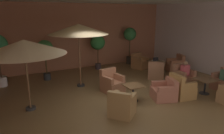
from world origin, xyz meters
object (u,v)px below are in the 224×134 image
Objects in this scene: armchair_front_left_north at (156,72)px; armchair_mid_center_east at (164,92)px; cafe_table_mid_center at (133,90)px; potted_tree_left_corner at (130,38)px; patio_umbrella_center_beige at (79,29)px; potted_tree_mid_right at (98,44)px; patio_umbrella_tall_red at (24,47)px; armchair_front_right_west at (184,78)px; potted_tree_right_corner at (45,50)px; armchair_front_right_north at (182,89)px; cafe_table_front_right at (205,82)px; armchair_front_left_east at (175,65)px; armchair_mid_center_north at (122,106)px; armchair_mid_center_south at (112,84)px; patron_by_window at (185,69)px; armchair_front_left_south at (140,63)px; open_laptop at (155,60)px; iced_drink_cup at (157,60)px; cafe_table_front_left at (156,63)px.

armchair_mid_center_east is (-1.35, -2.12, -0.03)m from armchair_front_left_north.
potted_tree_left_corner is at bearing 58.61° from cafe_table_mid_center.
patio_umbrella_center_beige reaches higher than potted_tree_left_corner.
potted_tree_mid_right is (-0.42, 4.96, 1.13)m from armchair_mid_center_east.
potted_tree_mid_right is at bearing 41.26° from patio_umbrella_tall_red.
armchair_front_right_west is 0.49× the size of potted_tree_right_corner.
armchair_front_right_west reaches higher than armchair_front_right_north.
cafe_table_front_right is 2.97m from cafe_table_mid_center.
armchair_front_left_east is at bearing 53.98° from armchair_front_right_west.
cafe_table_front_right is 3.78m from armchair_mid_center_north.
armchair_front_right_west is (1.11, 0.95, 0.01)m from armchair_front_right_north.
armchair_mid_center_north is at bearing -179.84° from cafe_table_front_right.
armchair_front_right_north is (-2.45, -2.79, 0.00)m from armchair_front_left_east.
armchair_mid_center_east is 0.38× the size of patio_umbrella_center_beige.
patio_umbrella_center_beige is (-0.89, 1.21, 2.10)m from armchair_mid_center_south.
cafe_table_mid_center is 2.91m from patron_by_window.
potted_tree_right_corner is (-2.00, 2.79, 1.07)m from armchair_mid_center_south.
potted_tree_mid_right reaches higher than armchair_mid_center_south.
open_laptop is (0.26, -1.01, 0.34)m from armchair_front_left_south.
armchair_mid_center_south is at bearing 101.23° from cafe_table_mid_center.
armchair_front_left_north reaches higher than armchair_front_left_south.
potted_tree_mid_right is 1.01× the size of potted_tree_right_corner.
iced_drink_cup is (0.40, -1.04, 0.34)m from armchair_front_left_south.
patio_umbrella_tall_red is 1.16× the size of potted_tree_left_corner.
potted_tree_left_corner is (4.06, 2.43, -0.82)m from patio_umbrella_center_beige.
armchair_front_left_east is 4.76m from cafe_table_mid_center.
armchair_front_right_north is 0.69m from armchair_mid_center_east.
armchair_front_right_west is (-0.30, -2.22, -0.12)m from cafe_table_front_left.
armchair_front_left_east reaches higher than armchair_mid_center_east.
potted_tree_mid_right is 17.39× the size of iced_drink_cup.
open_laptop is at bearing 53.63° from armchair_front_left_north.
open_laptop reaches higher than cafe_table_front_right.
cafe_table_mid_center is at bearing -141.58° from iced_drink_cup.
patio_umbrella_center_beige is 7.87× the size of open_laptop.
patio_umbrella_tall_red is 7.58× the size of open_laptop.
potted_tree_mid_right is at bearing 112.31° from cafe_table_front_right.
patron_by_window reaches higher than armchair_mid_center_east.
cafe_table_front_left is 0.75× the size of armchair_front_right_west.
armchair_front_left_south reaches higher than armchair_mid_center_east.
armchair_front_right_west is at bearing -6.04° from patio_umbrella_tall_red.
patio_umbrella_center_beige is 4.75m from iced_drink_cup.
cafe_table_front_left is 0.32× the size of potted_tree_left_corner.
armchair_front_left_north is at bearing 73.22° from armchair_front_right_north.
potted_tree_left_corner is 3.50× the size of patron_by_window.
cafe_table_front_left is at bearing -38.66° from potted_tree_mid_right.
potted_tree_left_corner is (3.16, 3.64, 1.28)m from armchair_mid_center_south.
armchair_front_left_east is at bearing 13.08° from armchair_mid_center_south.
potted_tree_mid_right reaches higher than patron_by_window.
patio_umbrella_tall_red is (-3.35, 1.02, 1.64)m from cafe_table_mid_center.
armchair_mid_center_east is at bearing -113.55° from armchair_front_left_south.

